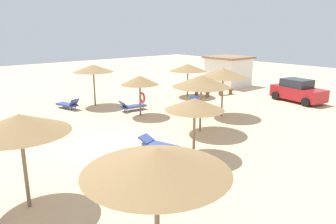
{
  "coord_description": "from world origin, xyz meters",
  "views": [
    {
      "loc": [
        12.1,
        -7.38,
        5.39
      ],
      "look_at": [
        0.0,
        3.0,
        1.2
      ],
      "focal_mm": 33.83,
      "sensor_mm": 36.0,
      "label": 1
    }
  ],
  "objects": [
    {
      "name": "lounger_2",
      "position": [
        -8.68,
        1.28,
        0.32
      ],
      "size": [
        1.95,
        1.09,
        0.79
      ],
      "color": "#33478C",
      "rests_on": "ground"
    },
    {
      "name": "lounger_4",
      "position": [
        -5.37,
        4.38,
        0.32
      ],
      "size": [
        0.84,
        1.93,
        0.76
      ],
      "color": "#33478C",
      "rests_on": "ground"
    },
    {
      "name": "ground_plane",
      "position": [
        0.0,
        0.0,
        0.0
      ],
      "size": [
        80.0,
        80.0,
        0.0
      ],
      "primitive_type": "plane",
      "color": "#DBBA8C"
    },
    {
      "name": "bench_0",
      "position": [
        -5.48,
        11.39,
        0.35
      ],
      "size": [
        1.54,
        0.62,
        0.49
      ],
      "color": "brown",
      "rests_on": "ground"
    },
    {
      "name": "parasol_1",
      "position": [
        2.96,
        1.95,
        2.3
      ],
      "size": [
        2.56,
        2.56,
        2.57
      ],
      "color": "#75604C",
      "rests_on": "ground"
    },
    {
      "name": "parasol_0",
      "position": [
        2.56,
        -4.92,
        2.71
      ],
      "size": [
        2.94,
        2.94,
        3.0
      ],
      "color": "#75604C",
      "rests_on": "ground"
    },
    {
      "name": "beach_cabana",
      "position": [
        -7.38,
        17.02,
        1.45
      ],
      "size": [
        3.75,
        3.63,
        2.86
      ],
      "color": "white",
      "rests_on": "ground"
    },
    {
      "name": "parasol_4",
      "position": [
        -3.91,
        4.03,
        2.28
      ],
      "size": [
        2.4,
        2.4,
        2.6
      ],
      "color": "#75604C",
      "rests_on": "ground"
    },
    {
      "name": "parasol_5",
      "position": [
        0.8,
        4.61,
        2.76
      ],
      "size": [
        3.07,
        3.07,
        3.08
      ],
      "color": "#75604C",
      "rests_on": "ground"
    },
    {
      "name": "parasol_6",
      "position": [
        7.32,
        -3.59,
        2.74
      ],
      "size": [
        3.18,
        3.18,
        3.01
      ],
      "color": "#75604C",
      "rests_on": "ground"
    },
    {
      "name": "parasol_7",
      "position": [
        -6.33,
        10.55,
        2.37
      ],
      "size": [
        3.03,
        3.03,
        2.67
      ],
      "color": "#75604C",
      "rests_on": "ground"
    },
    {
      "name": "parasol_2",
      "position": [
        -8.29,
        3.15,
        2.7
      ],
      "size": [
        2.85,
        2.85,
        2.97
      ],
      "color": "#75604C",
      "rests_on": "ground"
    },
    {
      "name": "parasol_3",
      "position": [
        -0.5,
        7.94,
        2.76
      ],
      "size": [
        2.91,
        2.91,
        3.06
      ],
      "color": "#75604C",
      "rests_on": "ground"
    },
    {
      "name": "parked_car",
      "position": [
        0.56,
        15.55,
        0.82
      ],
      "size": [
        4.23,
        2.5,
        1.72
      ],
      "color": "#B21E23",
      "rests_on": "ground"
    },
    {
      "name": "lounger_1",
      "position": [
        1.54,
        1.08,
        0.31
      ],
      "size": [
        2.02,
        1.17,
        0.61
      ],
      "color": "#33478C",
      "rests_on": "ground"
    },
    {
      "name": "bench_1",
      "position": [
        -4.68,
        13.43,
        0.35
      ],
      "size": [
        0.67,
        1.55,
        0.49
      ],
      "color": "brown",
      "rests_on": "ground"
    },
    {
      "name": "lounger_3",
      "position": [
        -2.87,
        8.02,
        0.32
      ],
      "size": [
        1.88,
        1.62,
        0.77
      ],
      "color": "#33478C",
      "rests_on": "ground"
    }
  ]
}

